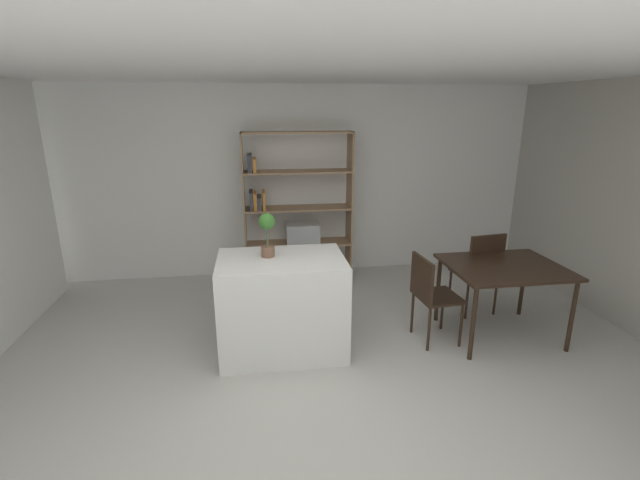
{
  "coord_description": "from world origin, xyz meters",
  "views": [
    {
      "loc": [
        -0.35,
        -2.93,
        2.28
      ],
      "look_at": [
        0.15,
        0.54,
        1.23
      ],
      "focal_mm": 25.05,
      "sensor_mm": 36.0,
      "label": 1
    }
  ],
  "objects_px": {
    "kitchen_island": "(282,305)",
    "potted_plant_on_island": "(267,231)",
    "open_bookshelf": "(293,215)",
    "dining_chair_island_side": "(430,291)",
    "dining_table": "(504,272)",
    "dining_chair_far": "(480,267)"
  },
  "relations": [
    {
      "from": "kitchen_island",
      "to": "potted_plant_on_island",
      "type": "height_order",
      "value": "potted_plant_on_island"
    },
    {
      "from": "potted_plant_on_island",
      "to": "dining_table",
      "type": "bearing_deg",
      "value": -2.64
    },
    {
      "from": "potted_plant_on_island",
      "to": "dining_chair_island_side",
      "type": "bearing_deg",
      "value": -4.22
    },
    {
      "from": "dining_table",
      "to": "dining_chair_island_side",
      "type": "bearing_deg",
      "value": -179.43
    },
    {
      "from": "dining_chair_island_side",
      "to": "dining_table",
      "type": "bearing_deg",
      "value": -94.39
    },
    {
      "from": "potted_plant_on_island",
      "to": "dining_table",
      "type": "height_order",
      "value": "potted_plant_on_island"
    },
    {
      "from": "dining_table",
      "to": "dining_chair_far",
      "type": "height_order",
      "value": "dining_chair_far"
    },
    {
      "from": "dining_table",
      "to": "dining_chair_far",
      "type": "relative_size",
      "value": 1.16
    },
    {
      "from": "open_bookshelf",
      "to": "dining_chair_far",
      "type": "xyz_separation_m",
      "value": [
        1.97,
        -1.4,
        -0.33
      ]
    },
    {
      "from": "dining_table",
      "to": "dining_chair_far",
      "type": "distance_m",
      "value": 0.5
    },
    {
      "from": "kitchen_island",
      "to": "open_bookshelf",
      "type": "xyz_separation_m",
      "value": [
        0.27,
        1.86,
        0.43
      ]
    },
    {
      "from": "potted_plant_on_island",
      "to": "open_bookshelf",
      "type": "height_order",
      "value": "open_bookshelf"
    },
    {
      "from": "open_bookshelf",
      "to": "dining_chair_island_side",
      "type": "relative_size",
      "value": 2.22
    },
    {
      "from": "dining_chair_far",
      "to": "potted_plant_on_island",
      "type": "bearing_deg",
      "value": 1.08
    },
    {
      "from": "potted_plant_on_island",
      "to": "open_bookshelf",
      "type": "relative_size",
      "value": 0.21
    },
    {
      "from": "open_bookshelf",
      "to": "kitchen_island",
      "type": "bearing_deg",
      "value": -98.25
    },
    {
      "from": "kitchen_island",
      "to": "open_bookshelf",
      "type": "height_order",
      "value": "open_bookshelf"
    },
    {
      "from": "kitchen_island",
      "to": "potted_plant_on_island",
      "type": "bearing_deg",
      "value": 146.94
    },
    {
      "from": "open_bookshelf",
      "to": "dining_chair_island_side",
      "type": "xyz_separation_m",
      "value": [
        1.18,
        -1.9,
        -0.36
      ]
    },
    {
      "from": "dining_table",
      "to": "dining_chair_island_side",
      "type": "xyz_separation_m",
      "value": [
        -0.77,
        -0.01,
        -0.15
      ]
    },
    {
      "from": "kitchen_island",
      "to": "dining_chair_far",
      "type": "xyz_separation_m",
      "value": [
        2.24,
        0.46,
        0.1
      ]
    },
    {
      "from": "open_bookshelf",
      "to": "dining_chair_far",
      "type": "relative_size",
      "value": 2.05
    }
  ]
}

